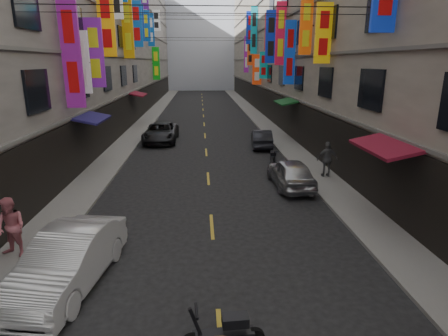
{
  "coord_description": "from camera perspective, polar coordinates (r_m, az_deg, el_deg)",
  "views": [
    {
      "loc": [
        -0.36,
        5.12,
        5.92
      ],
      "look_at": [
        0.13,
        12.88,
        3.72
      ],
      "focal_mm": 30.0,
      "sensor_mm": 36.0,
      "label": 1
    }
  ],
  "objects": [
    {
      "name": "sidewalk_left",
      "position": [
        37.77,
        -12.25,
        6.53
      ],
      "size": [
        2.0,
        90.0,
        0.12
      ],
      "primitive_type": "cube",
      "color": "slate",
      "rests_on": "ground"
    },
    {
      "name": "sidewalk_right",
      "position": [
        37.88,
        6.13,
        6.82
      ],
      "size": [
        2.0,
        90.0,
        0.12
      ],
      "primitive_type": "cube",
      "color": "slate",
      "rests_on": "ground"
    },
    {
      "name": "building_row_left",
      "position": [
        38.84,
        -22.45,
        19.96
      ],
      "size": [
        10.14,
        90.0,
        19.0
      ],
      "color": "gray",
      "rests_on": "ground"
    },
    {
      "name": "building_row_right",
      "position": [
        39.06,
        15.85,
        20.49
      ],
      "size": [
        10.14,
        90.0,
        19.0
      ],
      "color": "#AA9F8F",
      "rests_on": "ground"
    },
    {
      "name": "haze_block",
      "position": [
        87.03,
        -3.58,
        19.13
      ],
      "size": [
        18.0,
        8.0,
        22.0
      ],
      "primitive_type": "cube",
      "color": "silver",
      "rests_on": "ground"
    },
    {
      "name": "shop_signage",
      "position": [
        29.71,
        -3.15,
        21.99
      ],
      "size": [
        14.0,
        55.0,
        12.0
      ],
      "color": "#0D3A9E",
      "rests_on": "ground"
    },
    {
      "name": "street_awnings",
      "position": [
        21.1,
        -6.09,
        7.77
      ],
      "size": [
        13.99,
        35.2,
        0.41
      ],
      "color": "#15522A",
      "rests_on": "ground"
    },
    {
      "name": "overhead_cables",
      "position": [
        25.05,
        -3.01,
        22.39
      ],
      "size": [
        14.0,
        38.04,
        1.24
      ],
      "color": "black",
      "rests_on": "ground"
    },
    {
      "name": "lane_markings",
      "position": [
        34.4,
        -2.99,
        5.89
      ],
      "size": [
        0.12,
        80.2,
        0.01
      ],
      "color": "gold",
      "rests_on": "ground"
    },
    {
      "name": "scooter_crossing",
      "position": [
        8.57,
        0.12,
        -23.93
      ],
      "size": [
        1.8,
        0.5,
        1.14
      ],
      "rotation": [
        0.0,
        0.0,
        1.64
      ],
      "color": "black",
      "rests_on": "ground"
    },
    {
      "name": "scooter_far_right",
      "position": [
        22.07,
        7.52,
        1.3
      ],
      "size": [
        0.53,
        1.8,
        1.14
      ],
      "rotation": [
        0.0,
        0.0,
        3.03
      ],
      "color": "black",
      "rests_on": "ground"
    },
    {
      "name": "car_left_mid",
      "position": [
        11.23,
        -22.67,
        -12.82
      ],
      "size": [
        2.35,
        4.88,
        1.54
      ],
      "primitive_type": "imported",
      "rotation": [
        0.0,
        0.0,
        -0.16
      ],
      "color": "silver",
      "rests_on": "ground"
    },
    {
      "name": "car_left_far",
      "position": [
        29.2,
        -9.59,
        5.35
      ],
      "size": [
        2.52,
        5.29,
        1.46
      ],
      "primitive_type": "imported",
      "rotation": [
        0.0,
        0.0,
        -0.02
      ],
      "color": "black",
      "rests_on": "ground"
    },
    {
      "name": "car_right_mid",
      "position": [
        18.57,
        10.11,
        -0.73
      ],
      "size": [
        1.81,
        4.23,
        1.42
      ],
      "primitive_type": "imported",
      "rotation": [
        0.0,
        0.0,
        3.17
      ],
      "color": "#B3B4B8",
      "rests_on": "ground"
    },
    {
      "name": "car_right_far",
      "position": [
        27.11,
        5.72,
        4.5
      ],
      "size": [
        1.68,
        3.97,
        1.28
      ],
      "primitive_type": "imported",
      "rotation": [
        0.0,
        0.0,
        3.06
      ],
      "color": "#23242A",
      "rests_on": "ground"
    },
    {
      "name": "pedestrian_lfar",
      "position": [
        13.26,
        -29.71,
        -7.88
      ],
      "size": [
        1.08,
        0.91,
        1.89
      ],
      "primitive_type": "imported",
      "rotation": [
        0.0,
        0.0,
        -0.36
      ],
      "color": "#CF6D79",
      "rests_on": "sidewalk_left"
    },
    {
      "name": "pedestrian_rfar",
      "position": [
        20.23,
        15.47,
        1.31
      ],
      "size": [
        1.1,
        0.64,
        1.87
      ],
      "primitive_type": "imported",
      "rotation": [
        0.0,
        0.0,
        3.15
      ],
      "color": "#565659",
      "rests_on": "sidewalk_right"
    }
  ]
}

